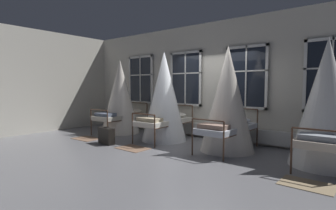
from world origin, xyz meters
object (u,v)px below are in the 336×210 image
Objects in this scene: cot_first at (120,97)px; cot_fourth at (326,104)px; cot_third at (228,100)px; suitcase_dark at (106,136)px; cot_second at (164,97)px.

cot_fourth is at bearing -92.01° from cot_first.
cot_first is 0.98× the size of cot_fourth.
cot_third is 2.06m from cot_fourth.
cot_fourth is (5.97, -0.03, 0.03)m from cot_first.
cot_first reaches higher than suitcase_dark.
cot_second is at bearing 89.57° from cot_fourth.
cot_first is 0.97× the size of cot_third.
cot_first is 1.99m from suitcase_dark.
cot_second is 1.02× the size of cot_fourth.
cot_fourth is 5.24m from suitcase_dark.
cot_third is at bearing -91.74° from cot_second.
cot_third reaches higher than cot_first.
cot_fourth is at bearing -91.25° from cot_second.
suitcase_dark is (-2.90, -1.35, -1.00)m from cot_third.
cot_second reaches higher than cot_fourth.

